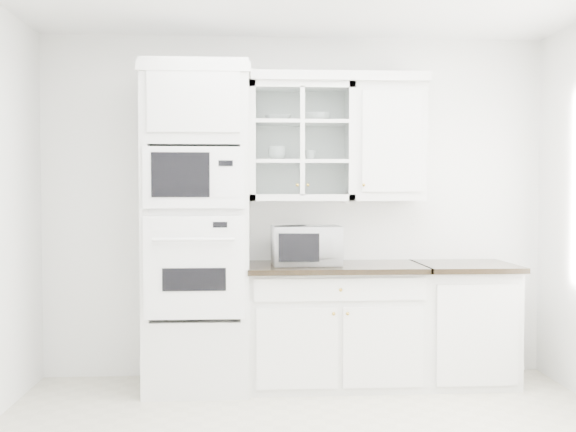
{
  "coord_description": "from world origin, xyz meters",
  "views": [
    {
      "loc": [
        -0.35,
        -3.38,
        1.45
      ],
      "look_at": [
        -0.1,
        1.05,
        1.3
      ],
      "focal_mm": 40.0,
      "sensor_mm": 36.0,
      "label": 1
    }
  ],
  "objects": [
    {
      "name": "bowl_a",
      "position": [
        -0.15,
        1.6,
        2.04
      ],
      "size": [
        0.22,
        0.22,
        0.05
      ],
      "primitive_type": "imported",
      "rotation": [
        0.0,
        0.0,
        0.06
      ],
      "color": "white",
      "rests_on": "upper_cabinet_glass"
    },
    {
      "name": "cup_a",
      "position": [
        -0.15,
        1.58,
        1.76
      ],
      "size": [
        0.15,
        0.15,
        0.11
      ],
      "primitive_type": "imported",
      "rotation": [
        0.0,
        0.0,
        -0.08
      ],
      "color": "white",
      "rests_on": "upper_cabinet_glass"
    },
    {
      "name": "extra_base_cabinet",
      "position": [
        1.28,
        1.45,
        0.46
      ],
      "size": [
        0.72,
        0.67,
        0.92
      ],
      "color": "silver",
      "rests_on": "ground"
    },
    {
      "name": "bowl_b",
      "position": [
        0.15,
        1.6,
        2.04
      ],
      "size": [
        0.24,
        0.24,
        0.07
      ],
      "primitive_type": "imported",
      "rotation": [
        0.0,
        0.0,
        0.09
      ],
      "color": "white",
      "rests_on": "upper_cabinet_glass"
    },
    {
      "name": "countertop_microwave",
      "position": [
        0.06,
        1.43,
        1.07
      ],
      "size": [
        0.53,
        0.44,
        0.29
      ],
      "primitive_type": "imported",
      "rotation": [
        0.0,
        0.0,
        3.19
      ],
      "color": "white",
      "rests_on": "base_cabinet_run"
    },
    {
      "name": "upper_cabinet_glass",
      "position": [
        0.03,
        1.58,
        1.85
      ],
      "size": [
        0.8,
        0.33,
        0.9
      ],
      "color": "silver",
      "rests_on": "room_shell"
    },
    {
      "name": "room_shell",
      "position": [
        0.0,
        0.43,
        1.78
      ],
      "size": [
        4.0,
        3.5,
        2.7
      ],
      "color": "white",
      "rests_on": "ground"
    },
    {
      "name": "upper_cabinet_solid",
      "position": [
        0.71,
        1.58,
        1.85
      ],
      "size": [
        0.55,
        0.33,
        0.9
      ],
      "primitive_type": "cube",
      "color": "silver",
      "rests_on": "room_shell"
    },
    {
      "name": "crown_molding",
      "position": [
        -0.07,
        1.56,
        2.33
      ],
      "size": [
        2.14,
        0.38,
        0.07
      ],
      "primitive_type": "cube",
      "color": "silver",
      "rests_on": "room_shell"
    },
    {
      "name": "cup_b",
      "position": [
        0.1,
        1.58,
        1.75
      ],
      "size": [
        0.1,
        0.1,
        0.08
      ],
      "primitive_type": "imported",
      "rotation": [
        0.0,
        0.0,
        -0.11
      ],
      "color": "white",
      "rests_on": "upper_cabinet_glass"
    },
    {
      "name": "oven_column",
      "position": [
        -0.75,
        1.42,
        1.2
      ],
      "size": [
        0.76,
        0.68,
        2.4
      ],
      "color": "silver",
      "rests_on": "ground"
    },
    {
      "name": "base_cabinet_run",
      "position": [
        0.28,
        1.45,
        0.46
      ],
      "size": [
        1.32,
        0.67,
        0.92
      ],
      "color": "silver",
      "rests_on": "ground"
    }
  ]
}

